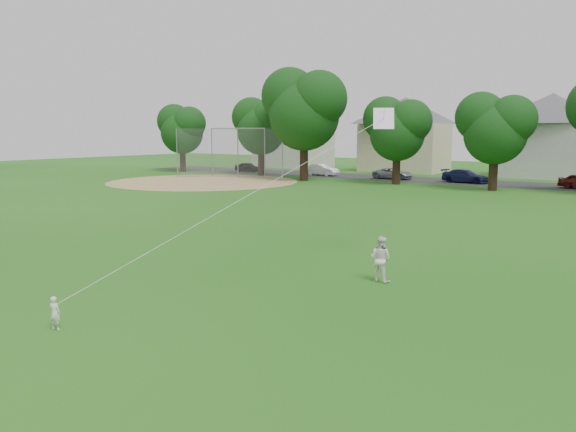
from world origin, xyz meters
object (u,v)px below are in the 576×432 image
Objects in this scene: toddler at (55,313)px; kite at (254,192)px; baseball_backstop at (235,153)px; older_boy at (381,259)px.

toddler is 0.06× the size of kite.
older_boy is at bearing -43.36° from baseball_backstop.
older_boy is 4.54m from kite.
kite is 1.15× the size of baseball_backstop.
older_boy is 0.11× the size of kite.
kite is at bearing 46.27° from older_boy.
baseball_backstop is at bearing -38.70° from older_boy.
toddler is 0.57× the size of older_boy.
toddler is 0.07× the size of baseball_backstop.
kite is at bearing -48.92° from baseball_backstop.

